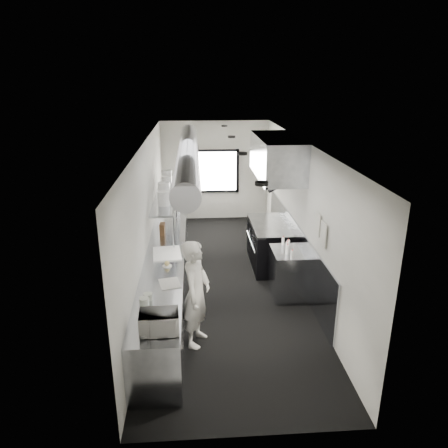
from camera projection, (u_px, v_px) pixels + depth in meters
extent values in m
cube|color=black|center=(225.00, 280.00, 8.67)|extent=(3.00, 8.00, 0.01)
cube|color=beige|center=(226.00, 143.00, 7.74)|extent=(3.00, 8.00, 0.01)
cube|color=silver|center=(215.00, 171.00, 11.97)|extent=(3.00, 0.02, 2.80)
cube|color=silver|center=(254.00, 333.00, 4.44)|extent=(3.00, 0.02, 2.80)
cube|color=silver|center=(148.00, 217.00, 8.11)|extent=(0.02, 8.00, 2.80)
cube|color=silver|center=(301.00, 213.00, 8.31)|extent=(0.02, 8.00, 2.80)
cube|color=#9397A0|center=(294.00, 247.00, 8.87)|extent=(0.03, 5.50, 1.10)
cylinder|color=#92929A|center=(188.00, 153.00, 8.15)|extent=(0.40, 6.40, 0.40)
cube|color=white|center=(215.00, 171.00, 11.93)|extent=(1.20, 0.03, 1.10)
cube|color=black|center=(215.00, 151.00, 11.76)|extent=(1.36, 0.03, 0.08)
cube|color=black|center=(215.00, 191.00, 12.14)|extent=(1.36, 0.03, 0.08)
cube|color=black|center=(192.00, 172.00, 11.91)|extent=(0.08, 0.03, 1.25)
cube|color=black|center=(237.00, 171.00, 11.99)|extent=(0.08, 0.03, 1.25)
cube|color=#9397A0|center=(277.00, 157.00, 8.61)|extent=(0.80, 2.20, 0.80)
cube|color=#9397A0|center=(258.00, 176.00, 8.71)|extent=(0.05, 2.20, 0.05)
cube|color=black|center=(272.00, 173.00, 8.71)|extent=(0.50, 2.10, 0.28)
cube|color=#9397A0|center=(167.00, 272.00, 7.98)|extent=(0.70, 6.00, 0.90)
cube|color=#9397A0|center=(166.00, 195.00, 9.02)|extent=(0.45, 3.00, 0.04)
cylinder|color=#9397A0|center=(173.00, 232.00, 7.82)|extent=(0.04, 0.04, 0.66)
cylinder|color=#9397A0|center=(176.00, 210.00, 9.14)|extent=(0.04, 0.04, 0.66)
cylinder|color=#9397A0|center=(178.00, 193.00, 10.46)|extent=(0.04, 0.04, 0.66)
cube|color=black|center=(271.00, 245.00, 9.25)|extent=(0.85, 1.60, 0.90)
cube|color=#9397A0|center=(272.00, 225.00, 9.10)|extent=(0.85, 1.60, 0.04)
cube|color=#9397A0|center=(252.00, 246.00, 9.22)|extent=(0.03, 1.55, 0.80)
cylinder|color=#9397A0|center=(251.00, 241.00, 9.19)|extent=(0.03, 1.30, 0.03)
cube|color=#9397A0|center=(289.00, 273.00, 7.94)|extent=(0.65, 0.80, 0.90)
cube|color=#9397A0|center=(174.00, 212.00, 11.46)|extent=(0.70, 1.20, 0.90)
cube|color=beige|center=(318.00, 224.00, 7.11)|extent=(0.02, 0.28, 0.38)
cube|color=beige|center=(323.00, 234.00, 6.80)|extent=(0.02, 0.28, 0.38)
imported|color=silver|center=(196.00, 294.00, 6.38)|extent=(0.59, 0.72, 1.70)
imported|color=silver|center=(159.00, 322.00, 5.30)|extent=(0.48, 0.37, 0.27)
cylinder|color=#AEB5A7|center=(144.00, 301.00, 5.97)|extent=(0.16, 0.16, 0.10)
cylinder|color=#AEB5A7|center=(148.00, 297.00, 6.10)|extent=(0.17, 0.17, 0.10)
cube|color=silver|center=(170.00, 283.00, 6.58)|extent=(0.38, 0.44, 0.01)
cylinder|color=silver|center=(167.00, 266.00, 7.17)|extent=(0.16, 0.16, 0.01)
sphere|color=#D3BA6E|center=(167.00, 263.00, 7.15)|extent=(0.09, 0.09, 0.09)
cube|color=white|center=(167.00, 253.00, 7.66)|extent=(0.56, 0.70, 0.02)
cube|color=#50321C|center=(162.00, 229.00, 8.58)|extent=(0.11, 0.22, 0.23)
cylinder|color=silver|center=(164.00, 198.00, 8.20)|extent=(0.26, 0.26, 0.28)
cylinder|color=silver|center=(164.00, 190.00, 8.73)|extent=(0.29, 0.29, 0.32)
cylinder|color=silver|center=(167.00, 183.00, 9.27)|extent=(0.27, 0.27, 0.31)
cylinder|color=silver|center=(167.00, 178.00, 9.64)|extent=(0.24, 0.24, 0.36)
cylinder|color=white|center=(292.00, 255.00, 7.44)|extent=(0.07, 0.07, 0.16)
cylinder|color=white|center=(287.00, 250.00, 7.63)|extent=(0.08, 0.08, 0.18)
cylinder|color=white|center=(287.00, 246.00, 7.78)|extent=(0.07, 0.07, 0.18)
cylinder|color=white|center=(288.00, 245.00, 7.86)|extent=(0.07, 0.07, 0.17)
cylinder|color=white|center=(283.00, 241.00, 8.05)|extent=(0.06, 0.06, 0.16)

